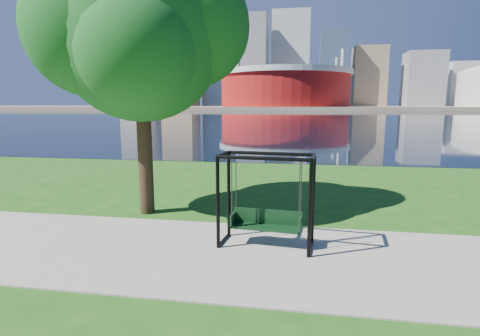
# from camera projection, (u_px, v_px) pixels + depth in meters

# --- Properties ---
(ground) EXTENTS (900.00, 900.00, 0.00)m
(ground) POSITION_uv_depth(u_px,v_px,m) (238.00, 246.00, 8.31)
(ground) COLOR #1E5114
(ground) RESTS_ON ground
(path) EXTENTS (120.00, 4.00, 0.03)m
(path) POSITION_uv_depth(u_px,v_px,m) (234.00, 255.00, 7.82)
(path) COLOR #9E937F
(path) RESTS_ON ground
(river) EXTENTS (900.00, 180.00, 0.02)m
(river) POSITION_uv_depth(u_px,v_px,m) (298.00, 116.00, 107.53)
(river) COLOR black
(river) RESTS_ON ground
(far_bank) EXTENTS (900.00, 228.00, 2.00)m
(far_bank) POSITION_uv_depth(u_px,v_px,m) (301.00, 107.00, 305.82)
(far_bank) COLOR #937F60
(far_bank) RESTS_ON ground
(stadium) EXTENTS (83.00, 83.00, 32.00)m
(stadium) POSITION_uv_depth(u_px,v_px,m) (285.00, 87.00, 236.15)
(stadium) COLOR maroon
(stadium) RESTS_ON far_bank
(skyline) EXTENTS (392.00, 66.00, 96.50)m
(skyline) POSITION_uv_depth(u_px,v_px,m) (297.00, 65.00, 313.71)
(skyline) COLOR gray
(skyline) RESTS_ON far_bank
(swing) EXTENTS (2.10, 1.08, 2.07)m
(swing) POSITION_uv_depth(u_px,v_px,m) (266.00, 203.00, 8.15)
(swing) COLOR black
(swing) RESTS_ON ground
(park_tree) EXTENTS (5.82, 5.26, 7.23)m
(park_tree) POSITION_uv_depth(u_px,v_px,m) (139.00, 33.00, 10.16)
(park_tree) COLOR black
(park_tree) RESTS_ON ground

